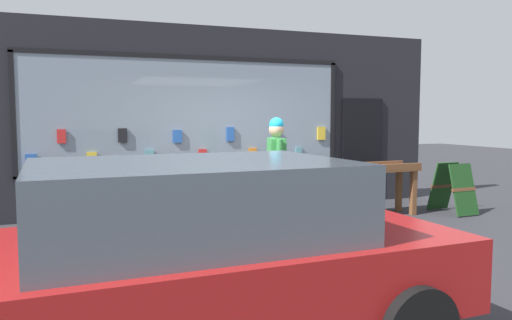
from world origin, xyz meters
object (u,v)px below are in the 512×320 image
(display_table_left, at_px, (138,187))
(sandwich_board_sign, at_px, (453,188))
(small_dog, at_px, (303,217))
(person_browsing, at_px, (276,166))
(parked_car, at_px, (193,252))
(display_table_right, at_px, (341,175))

(display_table_left, height_order, sandwich_board_sign, sandwich_board_sign)
(small_dog, bearing_deg, display_table_left, 57.29)
(person_browsing, bearing_deg, display_table_left, 85.96)
(display_table_left, relative_size, parked_car, 0.73)
(display_table_right, relative_size, person_browsing, 1.72)
(display_table_left, xyz_separation_m, sandwich_board_sign, (5.52, -0.22, -0.25))
(sandwich_board_sign, bearing_deg, person_browsing, -177.01)
(display_table_right, relative_size, parked_car, 0.73)
(person_browsing, bearing_deg, small_dog, -122.13)
(small_dog, bearing_deg, sandwich_board_sign, -89.12)
(display_table_left, bearing_deg, person_browsing, -17.16)
(display_table_right, distance_m, parked_car, 5.15)
(sandwich_board_sign, bearing_deg, small_dog, -171.29)
(display_table_left, xyz_separation_m, small_dog, (2.23, -0.90, -0.44))
(display_table_right, distance_m, small_dog, 1.52)
(person_browsing, relative_size, sandwich_board_sign, 1.93)
(person_browsing, distance_m, small_dog, 0.85)
(display_table_left, distance_m, sandwich_board_sign, 5.53)
(display_table_left, relative_size, display_table_right, 1.00)
(parked_car, bearing_deg, sandwich_board_sign, 30.27)
(display_table_left, height_order, small_dog, display_table_left)
(small_dog, distance_m, parked_car, 3.76)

